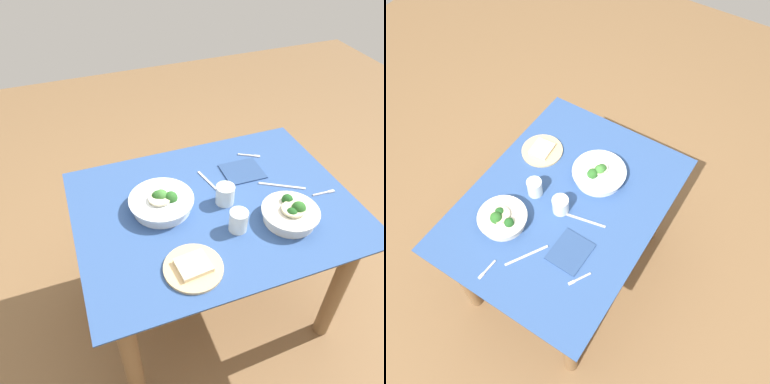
% 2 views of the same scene
% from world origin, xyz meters
% --- Properties ---
extents(ground_plane, '(6.00, 6.00, 0.00)m').
position_xyz_m(ground_plane, '(0.00, 0.00, 0.00)').
color(ground_plane, brown).
extents(dining_table, '(1.11, 0.84, 0.71)m').
position_xyz_m(dining_table, '(0.00, 0.00, 0.58)').
color(dining_table, '#2D4C84').
rests_on(dining_table, ground_plane).
extents(broccoli_bowl_far, '(0.22, 0.22, 0.09)m').
position_xyz_m(broccoli_bowl_far, '(-0.23, 0.17, 0.74)').
color(broccoli_bowl_far, silver).
rests_on(broccoli_bowl_far, dining_table).
extents(broccoli_bowl_near, '(0.26, 0.26, 0.09)m').
position_xyz_m(broccoli_bowl_near, '(0.20, -0.06, 0.74)').
color(broccoli_bowl_near, white).
rests_on(broccoli_bowl_near, dining_table).
extents(bread_side_plate, '(0.21, 0.21, 0.03)m').
position_xyz_m(bread_side_plate, '(0.19, 0.26, 0.72)').
color(bread_side_plate, '#D6B27A').
rests_on(bread_side_plate, dining_table).
extents(water_glass_center, '(0.07, 0.07, 0.09)m').
position_xyz_m(water_glass_center, '(-0.03, 0.15, 0.75)').
color(water_glass_center, silver).
rests_on(water_glass_center, dining_table).
extents(water_glass_side, '(0.08, 0.08, 0.08)m').
position_xyz_m(water_glass_side, '(-0.04, -0.01, 0.75)').
color(water_glass_side, silver).
rests_on(water_glass_side, dining_table).
extents(fork_by_far_bowl, '(0.10, 0.02, 0.00)m').
position_xyz_m(fork_by_far_bowl, '(-0.46, 0.09, 0.71)').
color(fork_by_far_bowl, '#B7B7BC').
rests_on(fork_by_far_bowl, dining_table).
extents(fork_by_near_bowl, '(0.09, 0.06, 0.00)m').
position_xyz_m(fork_by_near_bowl, '(-0.28, -0.25, 0.71)').
color(fork_by_near_bowl, '#B7B7BC').
rests_on(fork_by_near_bowl, dining_table).
extents(table_knife_left, '(0.17, 0.11, 0.00)m').
position_xyz_m(table_knife_left, '(-0.31, -0.01, 0.71)').
color(table_knife_left, '#B7B7BC').
rests_on(table_knife_left, dining_table).
extents(table_knife_right, '(0.05, 0.19, 0.00)m').
position_xyz_m(table_knife_right, '(-0.03, -0.13, 0.71)').
color(table_knife_right, '#B7B7BC').
rests_on(table_knife_right, dining_table).
extents(napkin_folded_upper, '(0.18, 0.16, 0.01)m').
position_xyz_m(napkin_folded_upper, '(-0.20, -0.16, 0.71)').
color(napkin_folded_upper, navy).
rests_on(napkin_folded_upper, dining_table).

